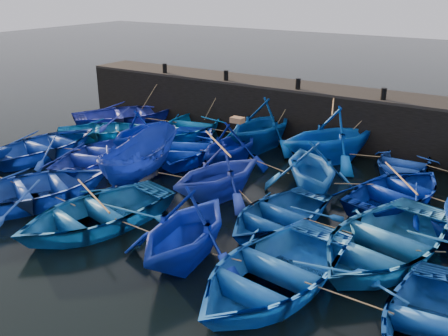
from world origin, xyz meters
The scene contains 32 objects.
ground centered at (0.00, 0.00, 0.00)m, with size 120.00×120.00×0.00m, color black.
quay_wall centered at (0.00, 10.50, 1.25)m, with size 26.00×2.50×2.50m, color black.
quay_top centered at (0.00, 10.50, 2.56)m, with size 26.00×2.50×0.12m, color black.
bollard_0 centered at (-8.00, 9.60, 2.87)m, with size 0.24×0.24×0.50m, color black.
bollard_1 centered at (-4.00, 9.60, 2.87)m, with size 0.24×0.24×0.50m, color black.
bollard_2 centered at (0.00, 9.60, 2.87)m, with size 0.24×0.24×0.50m, color black.
bollard_3 centered at (4.00, 9.60, 2.87)m, with size 0.24×0.24×0.50m, color black.
boat_0 centered at (-9.09, 7.48, 0.58)m, with size 3.99×5.58×1.16m, color navy.
boat_1 centered at (-4.94, 7.76, 0.55)m, with size 3.77×5.27×1.09m, color #065CAB.
boat_2 centered at (-0.91, 7.79, 1.20)m, with size 3.93×4.56×2.40m, color navy.
boat_3 centered at (2.46, 7.80, 1.23)m, with size 4.04×4.68×2.46m, color blue.
boat_4 centered at (5.47, 8.14, 0.45)m, with size 3.11×4.35×0.90m, color #163C9E.
boat_6 centered at (-8.29, 4.96, 0.45)m, with size 3.11×4.34×0.90m, color blue.
boat_7 centered at (-5.39, 4.60, 0.97)m, with size 3.17×3.68×1.94m, color #031E96.
boat_8 centered at (-3.15, 4.78, 0.56)m, with size 3.84×5.36×1.11m, color #072DCE.
boat_9 centered at (-0.86, 5.08, 0.99)m, with size 3.23×3.74×1.97m, color navy.
boat_10 centered at (3.08, 4.37, 1.04)m, with size 3.40×3.94×2.07m, color blue.
boat_11 centered at (6.11, 5.05, 0.50)m, with size 3.43×4.79×0.99m, color navy.
boat_13 centered at (-8.48, 1.73, 0.54)m, with size 3.73×5.22×1.08m, color navy.
boat_14 centered at (-5.71, 2.00, 0.49)m, with size 3.34×4.68×0.97m, color navy.
boat_15 centered at (-2.96, 1.76, 0.93)m, with size 1.81×4.81×1.86m, color navy.
boat_16 centered at (0.54, 1.95, 1.05)m, with size 3.45×4.00×2.11m, color #192D9A.
boat_17 centered at (3.33, 1.19, 0.47)m, with size 3.21×4.49×0.93m, color navy.
boat_18 centered at (6.71, 1.05, 0.60)m, with size 4.15×5.80×1.20m, color #1B609A.
boat_21 centered at (-4.69, -1.87, 0.57)m, with size 3.94×5.51×1.14m, color #173B97.
boat_22 centered at (-1.54, -2.00, 0.55)m, with size 3.82×5.33×1.11m, color #145A96.
boat_23 centered at (2.15, -2.10, 1.09)m, with size 3.58×4.15×2.18m, color #0A239D.
boat_24 centered at (4.79, -1.99, 0.58)m, with size 4.01×5.60×1.16m, color blue.
boat_25 centered at (8.76, -2.05, 0.53)m, with size 3.64×5.08×1.05m, color #10479A.
wooden_crate centered at (-0.56, 5.08, 2.08)m, with size 0.53×0.38×0.22m, color #8F623E.
mooring_ropes centered at (0.09, 4.92, 0.87)m, with size 17.56×11.64×2.10m.
loose_oars centered at (1.89, 3.20, 1.70)m, with size 9.91×11.88×1.53m.
Camera 1 is at (9.64, -11.78, 7.49)m, focal length 40.00 mm.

